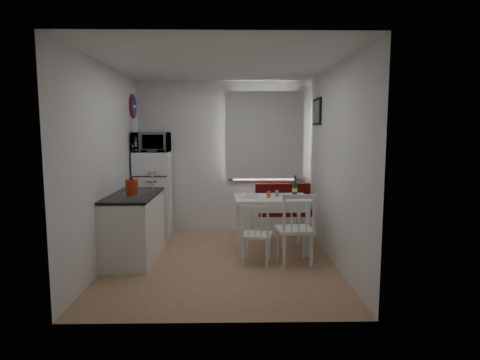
# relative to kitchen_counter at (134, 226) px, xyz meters

# --- Properties ---
(floor) EXTENTS (3.00, 3.50, 0.02)m
(floor) POSITION_rel_kitchen_counter_xyz_m (1.20, -0.16, -0.46)
(floor) COLOR #A77959
(floor) RESTS_ON ground
(ceiling) EXTENTS (3.00, 3.50, 0.02)m
(ceiling) POSITION_rel_kitchen_counter_xyz_m (1.20, -0.16, 2.14)
(ceiling) COLOR white
(ceiling) RESTS_ON wall_back
(wall_back) EXTENTS (3.00, 0.02, 2.60)m
(wall_back) POSITION_rel_kitchen_counter_xyz_m (1.20, 1.59, 0.84)
(wall_back) COLOR white
(wall_back) RESTS_ON floor
(wall_front) EXTENTS (3.00, 0.02, 2.60)m
(wall_front) POSITION_rel_kitchen_counter_xyz_m (1.20, -1.91, 0.84)
(wall_front) COLOR white
(wall_front) RESTS_ON floor
(wall_left) EXTENTS (0.02, 3.50, 2.60)m
(wall_left) POSITION_rel_kitchen_counter_xyz_m (-0.30, -0.16, 0.84)
(wall_left) COLOR white
(wall_left) RESTS_ON floor
(wall_right) EXTENTS (0.02, 3.50, 2.60)m
(wall_right) POSITION_rel_kitchen_counter_xyz_m (2.70, -0.16, 0.84)
(wall_right) COLOR white
(wall_right) RESTS_ON floor
(window) EXTENTS (1.22, 0.06, 1.47)m
(window) POSITION_rel_kitchen_counter_xyz_m (1.90, 1.56, 1.17)
(window) COLOR white
(window) RESTS_ON wall_back
(curtain) EXTENTS (1.35, 0.02, 1.50)m
(curtain) POSITION_rel_kitchen_counter_xyz_m (1.90, 1.49, 1.22)
(curtain) COLOR silver
(curtain) RESTS_ON wall_back
(kitchen_counter) EXTENTS (0.62, 1.32, 1.16)m
(kitchen_counter) POSITION_rel_kitchen_counter_xyz_m (0.00, 0.00, 0.00)
(kitchen_counter) COLOR white
(kitchen_counter) RESTS_ON floor
(wall_sign) EXTENTS (0.03, 0.40, 0.40)m
(wall_sign) POSITION_rel_kitchen_counter_xyz_m (-0.27, 1.29, 1.69)
(wall_sign) COLOR #1A209C
(wall_sign) RESTS_ON wall_left
(picture_frame) EXTENTS (0.04, 0.52, 0.42)m
(picture_frame) POSITION_rel_kitchen_counter_xyz_m (2.67, 0.94, 1.59)
(picture_frame) COLOR black
(picture_frame) RESTS_ON wall_right
(bench) EXTENTS (1.17, 0.45, 0.84)m
(bench) POSITION_rel_kitchen_counter_xyz_m (2.30, 1.35, -0.18)
(bench) COLOR white
(bench) RESTS_ON floor
(dining_table) EXTENTS (1.10, 0.79, 0.80)m
(dining_table) POSITION_rel_kitchen_counter_xyz_m (1.92, 0.32, 0.25)
(dining_table) COLOR white
(dining_table) RESTS_ON floor
(chair_left) EXTENTS (0.44, 0.43, 0.43)m
(chair_left) POSITION_rel_kitchen_counter_xyz_m (1.67, -0.33, 0.04)
(chair_left) COLOR white
(chair_left) RESTS_ON floor
(chair_right) EXTENTS (0.50, 0.48, 0.51)m
(chair_right) POSITION_rel_kitchen_counter_xyz_m (2.17, -0.35, 0.14)
(chair_right) COLOR white
(chair_right) RESTS_ON floor
(fridge) EXTENTS (0.56, 0.56, 1.41)m
(fridge) POSITION_rel_kitchen_counter_xyz_m (0.02, 1.24, 0.25)
(fridge) COLOR white
(fridge) RESTS_ON floor
(microwave) EXTENTS (0.59, 0.40, 0.33)m
(microwave) POSITION_rel_kitchen_counter_xyz_m (0.02, 1.19, 1.11)
(microwave) COLOR white
(microwave) RESTS_ON fridge
(kettle) EXTENTS (0.19, 0.19, 0.25)m
(kettle) POSITION_rel_kitchen_counter_xyz_m (0.05, -0.28, 0.57)
(kettle) COLOR #A8290D
(kettle) RESTS_ON kitchen_counter
(wine_bottle) EXTENTS (0.08, 0.08, 0.30)m
(wine_bottle) POSITION_rel_kitchen_counter_xyz_m (2.27, 0.42, 0.50)
(wine_bottle) COLOR #154326
(wine_bottle) RESTS_ON dining_table
(drinking_glass_orange) EXTENTS (0.06, 0.06, 0.09)m
(drinking_glass_orange) POSITION_rel_kitchen_counter_xyz_m (1.87, 0.27, 0.39)
(drinking_glass_orange) COLOR #E65726
(drinking_glass_orange) RESTS_ON dining_table
(drinking_glass_blue) EXTENTS (0.05, 0.05, 0.09)m
(drinking_glass_blue) POSITION_rel_kitchen_counter_xyz_m (2.00, 0.37, 0.39)
(drinking_glass_blue) COLOR #7499C5
(drinking_glass_blue) RESTS_ON dining_table
(plate) EXTENTS (0.24, 0.24, 0.02)m
(plate) POSITION_rel_kitchen_counter_xyz_m (1.62, 0.34, 0.35)
(plate) COLOR white
(plate) RESTS_ON dining_table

